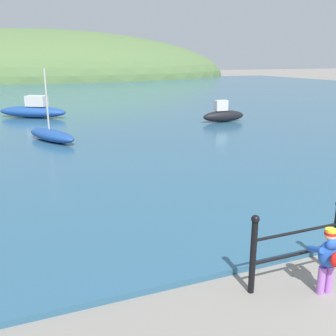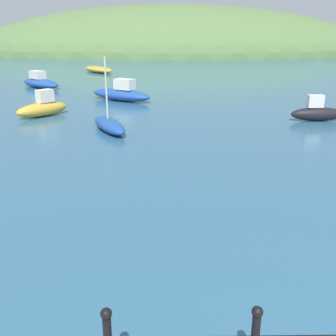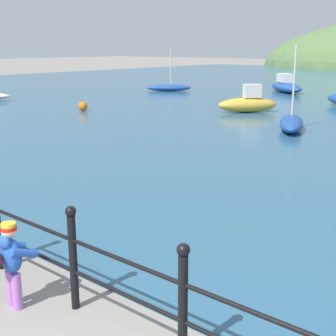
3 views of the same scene
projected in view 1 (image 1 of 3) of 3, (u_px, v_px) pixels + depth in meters
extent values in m
cube|color=#2D5B7A|center=(77.00, 97.00, 33.87)|extent=(80.00, 60.00, 0.10)
ellipsoid|color=#567542|center=(39.00, 78.00, 66.76)|extent=(67.70, 37.24, 15.89)
cylinder|color=black|center=(253.00, 258.00, 5.59)|extent=(0.09, 0.09, 1.10)
sphere|color=black|center=(255.00, 219.00, 5.43)|extent=(0.12, 0.12, 0.12)
cylinder|color=black|center=(335.00, 240.00, 6.14)|extent=(0.09, 0.09, 1.10)
cylinder|color=#AD66C6|center=(321.00, 280.00, 5.65)|extent=(0.11, 0.11, 0.42)
cylinder|color=#AD66C6|center=(329.00, 279.00, 5.68)|extent=(0.11, 0.11, 0.42)
ellipsoid|color=blue|center=(328.00, 254.00, 5.55)|extent=(0.32, 0.25, 0.40)
ellipsoid|color=blue|center=(332.00, 244.00, 5.45)|extent=(0.21, 0.14, 0.18)
cylinder|color=blue|center=(315.00, 249.00, 5.58)|extent=(0.12, 0.32, 0.19)
cylinder|color=blue|center=(332.00, 247.00, 5.66)|extent=(0.12, 0.32, 0.19)
sphere|color=beige|center=(331.00, 235.00, 5.47)|extent=(0.17, 0.17, 0.17)
cylinder|color=red|center=(331.00, 233.00, 5.47)|extent=(0.17, 0.17, 0.04)
cylinder|color=yellow|center=(331.00, 230.00, 5.45)|extent=(0.16, 0.16, 0.04)
ellipsoid|color=#1E4793|center=(52.00, 135.00, 15.61)|extent=(1.93, 2.99, 0.47)
cylinder|color=beige|center=(47.00, 99.00, 15.32)|extent=(0.07, 0.07, 2.35)
ellipsoid|color=#1E4793|center=(33.00, 112.00, 21.80)|extent=(3.90, 3.13, 0.64)
cube|color=silver|center=(37.00, 101.00, 21.58)|extent=(1.26, 1.13, 0.57)
ellipsoid|color=black|center=(224.00, 116.00, 20.33)|extent=(2.35, 0.65, 0.59)
cube|color=silver|center=(221.00, 105.00, 20.12)|extent=(0.66, 0.36, 0.53)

